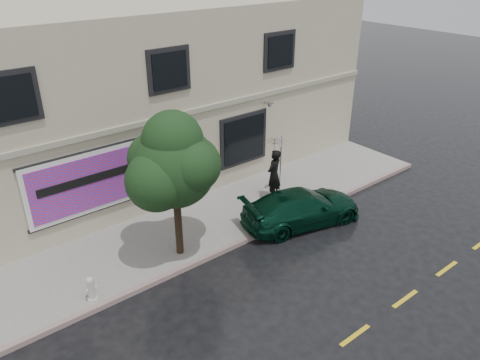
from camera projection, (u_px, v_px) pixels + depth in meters
ground at (264, 269)px, 14.36m from camera, size 90.00×90.00×0.00m
sidewalk at (204, 223)px, 16.59m from camera, size 20.00×3.50×0.15m
curb at (234, 245)px, 15.37m from camera, size 20.00×0.18×0.16m
road_marking at (355, 335)px, 11.92m from camera, size 19.00×0.12×0.01m
building at (120, 93)px, 19.05m from camera, size 20.00×8.12×7.00m
billboard at (90, 183)px, 15.07m from camera, size 4.30×0.16×2.20m
car at (302, 207)px, 16.47m from camera, size 4.69×2.90×1.27m
pedestrian at (274, 175)px, 17.65m from camera, size 0.84×0.68×2.00m
umbrella at (275, 140)px, 17.03m from camera, size 1.37×1.37×0.78m
street_tree at (174, 167)px, 13.56m from camera, size 2.46×2.46×4.24m
fire_hydrant at (91, 289)px, 12.74m from camera, size 0.31×0.29×0.77m
sign_pole at (281, 159)px, 17.89m from camera, size 0.27×0.14×2.36m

